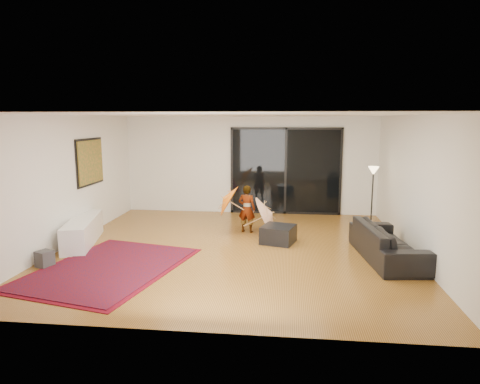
# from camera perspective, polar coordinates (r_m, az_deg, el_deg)

# --- Properties ---
(floor) EXTENTS (7.00, 7.00, 0.00)m
(floor) POSITION_cam_1_polar(r_m,az_deg,el_deg) (8.82, -0.78, -7.58)
(floor) COLOR #A16C2C
(floor) RESTS_ON ground
(ceiling) EXTENTS (7.00, 7.00, 0.00)m
(ceiling) POSITION_cam_1_polar(r_m,az_deg,el_deg) (8.42, -0.82, 10.25)
(ceiling) COLOR white
(ceiling) RESTS_ON wall_back
(wall_back) EXTENTS (7.00, 0.00, 7.00)m
(wall_back) POSITION_cam_1_polar(r_m,az_deg,el_deg) (11.97, 1.31, 3.59)
(wall_back) COLOR silver
(wall_back) RESTS_ON floor
(wall_front) EXTENTS (7.00, 0.00, 7.00)m
(wall_front) POSITION_cam_1_polar(r_m,az_deg,el_deg) (5.13, -5.72, -4.64)
(wall_front) COLOR silver
(wall_front) RESTS_ON floor
(wall_left) EXTENTS (0.00, 7.00, 7.00)m
(wall_left) POSITION_cam_1_polar(r_m,az_deg,el_deg) (9.60, -22.00, 1.39)
(wall_left) COLOR silver
(wall_left) RESTS_ON floor
(wall_right) EXTENTS (0.00, 7.00, 7.00)m
(wall_right) POSITION_cam_1_polar(r_m,az_deg,el_deg) (8.80, 22.46, 0.67)
(wall_right) COLOR silver
(wall_right) RESTS_ON floor
(sliding_door) EXTENTS (3.06, 0.07, 2.40)m
(sliding_door) POSITION_cam_1_polar(r_m,az_deg,el_deg) (11.91, 6.09, 2.78)
(sliding_door) COLOR black
(sliding_door) RESTS_ON wall_back
(painting) EXTENTS (0.04, 1.28, 1.08)m
(painting) POSITION_cam_1_polar(r_m,az_deg,el_deg) (10.44, -19.34, 3.82)
(painting) COLOR black
(painting) RESTS_ON wall_left
(media_console) EXTENTS (0.94, 1.99, 0.54)m
(media_console) POSITION_cam_1_polar(r_m,az_deg,el_deg) (9.71, -20.22, -4.92)
(media_console) COLOR white
(media_console) RESTS_ON floor
(speaker) EXTENTS (0.33, 0.33, 0.29)m
(speaker) POSITION_cam_1_polar(r_m,az_deg,el_deg) (8.51, -24.60, -8.10)
(speaker) COLOR #424244
(speaker) RESTS_ON floor
(persian_rug) EXTENTS (2.83, 3.50, 0.02)m
(persian_rug) POSITION_cam_1_polar(r_m,az_deg,el_deg) (8.04, -17.09, -9.66)
(persian_rug) COLOR #5F0816
(persian_rug) RESTS_ON floor
(sofa) EXTENTS (1.13, 2.32, 0.65)m
(sofa) POSITION_cam_1_polar(r_m,az_deg,el_deg) (8.57, 19.03, -6.36)
(sofa) COLOR black
(sofa) RESTS_ON floor
(ottoman) EXTENTS (0.81, 0.81, 0.37)m
(ottoman) POSITION_cam_1_polar(r_m,az_deg,el_deg) (9.23, 5.12, -5.63)
(ottoman) COLOR black
(ottoman) RESTS_ON floor
(floor_lamp) EXTENTS (0.26, 0.26, 1.50)m
(floor_lamp) POSITION_cam_1_polar(r_m,az_deg,el_deg) (10.74, 17.32, 1.58)
(floor_lamp) COLOR black
(floor_lamp) RESTS_ON floor
(child) EXTENTS (0.45, 0.34, 1.11)m
(child) POSITION_cam_1_polar(r_m,az_deg,el_deg) (9.97, 0.92, -2.26)
(child) COLOR #999999
(child) RESTS_ON floor
(parasol_orange) EXTENTS (0.55, 0.81, 0.86)m
(parasol_orange) POSITION_cam_1_polar(r_m,az_deg,el_deg) (9.95, -2.26, -1.24)
(parasol_orange) COLOR orange
(parasol_orange) RESTS_ON child
(parasol_white) EXTENTS (0.59, 0.95, 0.97)m
(parasol_white) POSITION_cam_1_polar(r_m,az_deg,el_deg) (9.79, 4.33, -2.80)
(parasol_white) COLOR white
(parasol_white) RESTS_ON floor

